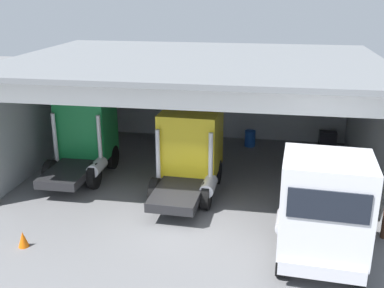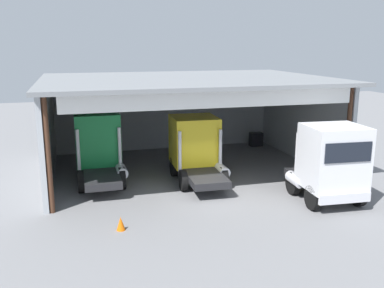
{
  "view_description": "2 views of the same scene",
  "coord_description": "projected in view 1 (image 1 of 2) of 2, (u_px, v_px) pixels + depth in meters",
  "views": [
    {
      "loc": [
        3.19,
        -14.99,
        8.33
      ],
      "look_at": [
        0.0,
        3.78,
        1.85
      ],
      "focal_mm": 42.74,
      "sensor_mm": 36.0,
      "label": 1
    },
    {
      "loc": [
        -6.26,
        -18.58,
        7.29
      ],
      "look_at": [
        0.0,
        3.78,
        1.85
      ],
      "focal_mm": 39.67,
      "sensor_mm": 36.0,
      "label": 2
    }
  ],
  "objects": [
    {
      "name": "workshop_shed",
      "position": [
        201.0,
        87.0,
        21.78
      ],
      "size": [
        16.06,
        11.9,
        5.48
      ],
      "color": "#ADB2B7",
      "rests_on": "ground"
    },
    {
      "name": "ground_plane",
      "position": [
        175.0,
        222.0,
        17.18
      ],
      "size": [
        80.0,
        80.0,
        0.0
      ],
      "primitive_type": "plane",
      "color": "slate",
      "rests_on": "ground"
    },
    {
      "name": "tool_cart",
      "position": [
        327.0,
        140.0,
        24.89
      ],
      "size": [
        0.9,
        0.6,
        1.0
      ],
      "primitive_type": "cube",
      "color": "black",
      "rests_on": "ground"
    },
    {
      "name": "truck_yellow_yard_outside",
      "position": [
        190.0,
        150.0,
        19.5
      ],
      "size": [
        2.65,
        5.42,
        3.46
      ],
      "rotation": [
        0.0,
        0.0,
        -0.04
      ],
      "color": "yellow",
      "rests_on": "ground"
    },
    {
      "name": "truck_white_left_bay",
      "position": [
        323.0,
        210.0,
        13.83
      ],
      "size": [
        2.82,
        4.52,
        3.74
      ],
      "rotation": [
        0.0,
        0.0,
        3.07
      ],
      "color": "white",
      "rests_on": "ground"
    },
    {
      "name": "traffic_cone",
      "position": [
        23.0,
        239.0,
        15.49
      ],
      "size": [
        0.36,
        0.36,
        0.56
      ],
      "primitive_type": "cone",
      "color": "orange",
      "rests_on": "ground"
    },
    {
      "name": "oil_drum",
      "position": [
        250.0,
        138.0,
        25.38
      ],
      "size": [
        0.58,
        0.58,
        0.9
      ],
      "primitive_type": "cylinder",
      "color": "#194CB2",
      "rests_on": "ground"
    },
    {
      "name": "truck_green_center_right_bay",
      "position": [
        85.0,
        135.0,
        21.24
      ],
      "size": [
        2.51,
        4.92,
        3.72
      ],
      "rotation": [
        0.0,
        0.0,
        -0.0
      ],
      "color": "#197F3D",
      "rests_on": "ground"
    }
  ]
}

